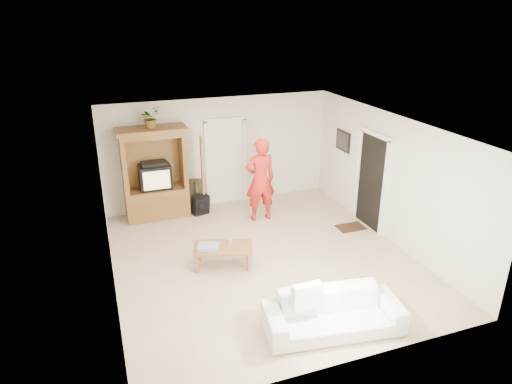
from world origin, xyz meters
TOP-DOWN VIEW (x-y plane):
  - floor at (0.00, 0.00)m, footprint 6.00×6.00m
  - ceiling at (0.00, 0.00)m, footprint 6.00×6.00m
  - wall_back at (0.00, 3.00)m, footprint 5.50×0.00m
  - wall_front at (0.00, -3.00)m, footprint 5.50×0.00m
  - wall_left at (-2.75, 0.00)m, footprint 0.00×6.00m
  - wall_right at (2.75, 0.00)m, footprint 0.00×6.00m
  - armoire at (-1.58, 2.66)m, footprint 1.82×1.14m
  - door_back at (0.15, 2.97)m, footprint 0.85×0.05m
  - doorway_right at (2.73, 0.60)m, footprint 0.05×0.90m
  - framed_picture at (2.73, 1.90)m, footprint 0.03×0.60m
  - doormat at (2.30, 0.60)m, footprint 0.60×0.40m
  - plant at (-1.60, 2.63)m, footprint 0.55×0.54m
  - man at (0.58, 1.72)m, footprint 0.70×0.47m
  - sofa at (0.24, -2.33)m, footprint 2.14×1.08m
  - coffee_table at (-0.79, 0.02)m, footprint 1.20×0.87m
  - towel at (-1.06, 0.02)m, footprint 0.45×0.39m
  - candle at (-0.64, 0.07)m, footprint 0.08×0.08m
  - backpack_black at (-0.64, 2.42)m, footprint 0.42×0.31m
  - backpack_olive at (-0.66, 2.85)m, footprint 0.44×0.38m

SIDE VIEW (x-z plane):
  - floor at x=0.00m, z-range 0.00..0.00m
  - doormat at x=2.30m, z-range 0.00..0.02m
  - backpack_black at x=-0.64m, z-range 0.00..0.46m
  - sofa at x=0.24m, z-range 0.00..0.60m
  - coffee_table at x=-0.79m, z-range 0.15..0.55m
  - backpack_olive at x=-0.66m, z-range 0.00..0.70m
  - towel at x=-1.06m, z-range 0.40..0.48m
  - candle at x=-0.64m, z-range 0.40..0.50m
  - armoire at x=-1.58m, z-range -0.14..1.96m
  - man at x=0.58m, z-range 0.00..1.91m
  - door_back at x=0.15m, z-range 0.00..2.04m
  - doorway_right at x=2.73m, z-range 0.00..2.04m
  - wall_back at x=0.00m, z-range -1.45..4.05m
  - wall_front at x=0.00m, z-range -1.45..4.05m
  - wall_left at x=-2.75m, z-range -1.70..4.30m
  - wall_right at x=2.75m, z-range -1.70..4.30m
  - framed_picture at x=2.73m, z-range 1.36..1.84m
  - plant at x=-1.60m, z-range 2.10..2.56m
  - ceiling at x=0.00m, z-range 2.60..2.60m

